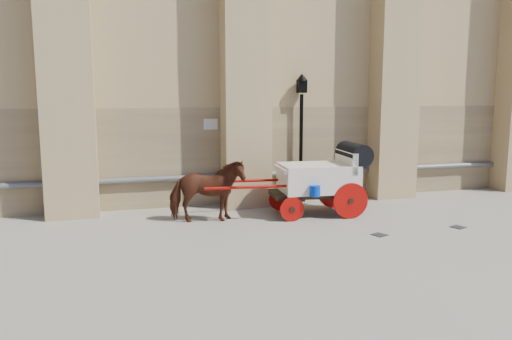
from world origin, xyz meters
name	(u,v)px	position (x,y,z in m)	size (l,w,h in m)	color
ground	(323,234)	(0.00, 0.00, 0.00)	(90.00, 90.00, 0.00)	slate
horse	(207,191)	(-2.51, 1.96, 0.84)	(0.90, 1.99, 1.68)	#562B1A
carriage	(323,176)	(0.85, 1.96, 1.09)	(4.72, 1.72, 2.03)	black
street_lamp	(301,134)	(0.86, 3.77, 2.16)	(0.38, 0.38, 4.03)	black
drain_grate_near	(379,235)	(1.28, -0.47, 0.01)	(0.32, 0.32, 0.01)	black
drain_grate_far	(458,227)	(3.60, -0.38, 0.01)	(0.32, 0.32, 0.01)	black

